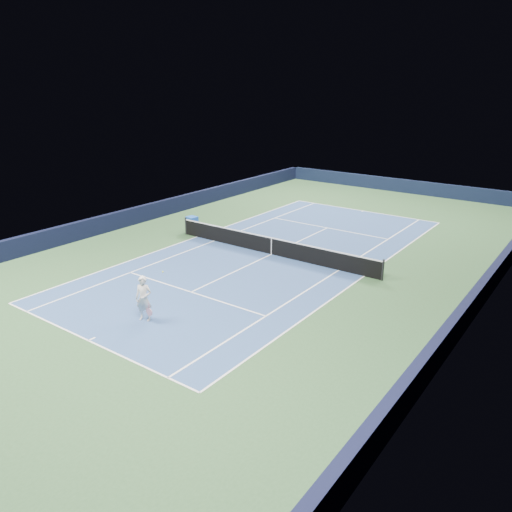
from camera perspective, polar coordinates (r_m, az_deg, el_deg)
The scene contains 19 objects.
ground at distance 27.35m, azimuth 1.77°, elevation 0.19°, with size 40.00×40.00×0.00m, color #2B4D2A.
wall_far at distance 44.48m, azimuth 16.51°, elevation 7.69°, with size 22.00×0.35×1.10m, color black.
wall_right at distance 23.27m, azimuth 24.41°, elevation -3.74°, with size 0.35×40.00×1.10m, color black.
wall_left at distance 34.21m, azimuth -13.40°, elevation 4.59°, with size 0.35×40.00×1.10m, color black.
court_surface at distance 27.35m, azimuth 1.77°, elevation 0.19°, with size 10.97×23.77×0.01m, color navy.
baseline_far at distance 37.37m, azimuth 12.17°, elevation 5.07°, with size 10.97×0.08×0.00m, color white.
baseline_near at distance 19.54m, azimuth -18.61°, elevation -9.14°, with size 10.97×0.08×0.00m, color white.
sideline_doubles_right at distance 24.88m, azimuth 12.26°, elevation -2.26°, with size 0.08×23.77×0.00m, color white.
sideline_doubles_left at distance 30.62m, azimuth -6.73°, elevation 2.20°, with size 0.08×23.77×0.00m, color white.
sideline_singles_right at distance 25.41m, azimuth 9.45°, elevation -1.60°, with size 0.08×23.77×0.00m, color white.
sideline_singles_left at distance 29.74m, azimuth -4.78°, elevation 1.75°, with size 0.08×23.77×0.00m, color white.
service_line_far at distance 32.59m, azimuth 8.16°, elevation 3.21°, with size 8.23×0.08×0.00m, color white.
service_line_near at distance 22.71m, azimuth -7.42°, elevation -4.11°, with size 8.23×0.08×0.00m, color white.
center_service_line at distance 27.35m, azimuth 1.77°, elevation 0.21°, with size 0.08×12.80×0.00m, color white.
center_mark_far at distance 37.24m, azimuth 12.07°, elevation 5.02°, with size 0.08×0.30×0.00m, color white.
center_mark_near at distance 19.61m, azimuth -18.25°, elevation -8.99°, with size 0.08×0.30×0.00m, color white.
tennis_net at distance 27.19m, azimuth 1.78°, elevation 1.19°, with size 12.90×0.10×1.07m.
sponsor_cube at distance 31.46m, azimuth -7.31°, elevation 3.59°, with size 0.69×0.64×1.01m.
tennis_player at distance 20.13m, azimuth -12.70°, elevation -4.78°, with size 0.88×1.36×1.85m.
Camera 1 is at (14.52, -21.35, 9.03)m, focal length 35.00 mm.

